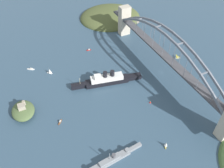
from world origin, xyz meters
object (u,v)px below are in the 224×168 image
at_px(channel_marker_buoy, 150,102).
at_px(seaplane_taxiing_near_bridge, 177,57).
at_px(ocean_liner, 107,80).
at_px(small_boat_4, 166,144).
at_px(harbor_arch_bridge, 165,56).
at_px(fort_island_mid_harbor, 23,110).
at_px(small_boat_0, 31,69).
at_px(small_boat_1, 89,50).
at_px(naval_cruiser, 110,161).
at_px(small_boat_3, 50,71).
at_px(small_boat_2, 60,122).

bearing_deg(channel_marker_buoy, seaplane_taxiing_near_bridge, -54.62).
relative_size(ocean_liner, small_boat_4, 13.63).
bearing_deg(small_boat_4, harbor_arch_bridge, -32.28).
bearing_deg(seaplane_taxiing_near_bridge, fort_island_mid_harbor, 93.09).
bearing_deg(ocean_liner, small_boat_0, 50.51).
bearing_deg(harbor_arch_bridge, small_boat_1, 37.98).
relative_size(harbor_arch_bridge, small_boat_4, 42.01).
xyz_separation_m(ocean_liner, naval_cruiser, (-108.32, 45.43, -2.86)).
height_order(small_boat_0, small_boat_3, small_boat_3).
xyz_separation_m(fort_island_mid_harbor, small_boat_0, (80.79, -23.30, -4.40)).
relative_size(small_boat_1, small_boat_4, 1.07).
relative_size(ocean_liner, small_boat_3, 10.80).
distance_m(harbor_arch_bridge, ocean_liner, 84.68).
xyz_separation_m(harbor_arch_bridge, ocean_liner, (12.91, 80.53, -22.79)).
bearing_deg(ocean_liner, channel_marker_buoy, -149.41).
xyz_separation_m(fort_island_mid_harbor, small_boat_2, (-31.57, -35.41, -4.40)).
xyz_separation_m(small_boat_1, small_boat_2, (-122.34, 82.41, 0.04)).
height_order(small_boat_4, channel_marker_buoy, small_boat_4).
distance_m(harbor_arch_bridge, small_boat_0, 192.58).
bearing_deg(seaplane_taxiing_near_bridge, naval_cruiser, 124.32).
relative_size(naval_cruiser, small_boat_1, 10.05).
height_order(naval_cruiser, fort_island_mid_harbor, naval_cruiser).
xyz_separation_m(naval_cruiser, small_boat_4, (-8.43, -60.37, 0.55)).
distance_m(small_boat_0, small_boat_3, 31.41).
xyz_separation_m(fort_island_mid_harbor, small_boat_4, (-109.55, -127.56, -1.92)).
relative_size(seaplane_taxiing_near_bridge, channel_marker_buoy, 3.40).
bearing_deg(ocean_liner, small_boat_2, 116.66).
relative_size(fort_island_mid_harbor, small_boat_2, 4.97).
height_order(fort_island_mid_harbor, seaplane_taxiing_near_bridge, fort_island_mid_harbor).
bearing_deg(naval_cruiser, small_boat_4, -97.95).
height_order(harbor_arch_bridge, small_boat_3, harbor_arch_bridge).
distance_m(small_boat_1, small_boat_3, 77.63).
bearing_deg(small_boat_1, fort_island_mid_harbor, 127.61).
distance_m(small_boat_0, small_boat_2, 113.00).
bearing_deg(fort_island_mid_harbor, channel_marker_buoy, -108.74).
relative_size(fort_island_mid_harbor, small_boat_0, 3.37).
relative_size(small_boat_0, small_boat_1, 1.33).
relative_size(harbor_arch_bridge, seaplane_taxiing_near_bridge, 31.95).
xyz_separation_m(harbor_arch_bridge, small_boat_3, (65.71, 146.52, -24.28)).
relative_size(harbor_arch_bridge, small_boat_1, 39.44).
distance_m(harbor_arch_bridge, small_boat_1, 125.48).
bearing_deg(channel_marker_buoy, ocean_liner, 30.59).
relative_size(harbor_arch_bridge, small_boat_2, 43.78).
xyz_separation_m(small_boat_1, channel_marker_buoy, (-140.36, -28.37, 0.30)).
distance_m(harbor_arch_bridge, small_boat_4, 125.35).
xyz_separation_m(naval_cruiser, small_boat_1, (191.89, -50.63, -1.97)).
distance_m(naval_cruiser, small_boat_1, 198.47).
distance_m(small_boat_1, small_boat_2, 147.50).
distance_m(naval_cruiser, small_boat_0, 187.14).
bearing_deg(fort_island_mid_harbor, small_boat_3, -37.85).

